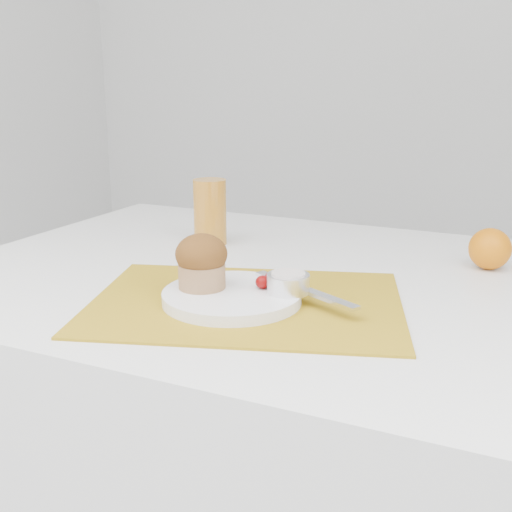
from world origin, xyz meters
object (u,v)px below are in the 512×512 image
at_px(table, 304,483).
at_px(juice_glass, 210,212).
at_px(plate, 232,296).
at_px(muffin, 202,261).
at_px(orange, 490,249).

height_order(table, juice_glass, juice_glass).
bearing_deg(table, plate, -109.44).
relative_size(plate, muffin, 2.50).
distance_m(table, juice_glass, 0.52).
xyz_separation_m(plate, muffin, (-0.05, -0.00, 0.05)).
bearing_deg(plate, juice_glass, 123.82).
relative_size(orange, muffin, 0.88).
height_order(plate, juice_glass, juice_glass).
bearing_deg(plate, orange, 47.15).
bearing_deg(muffin, plate, 3.76).
bearing_deg(juice_glass, muffin, -63.32).
bearing_deg(muffin, juice_glass, 116.68).
xyz_separation_m(plate, juice_glass, (-0.19, 0.28, 0.05)).
bearing_deg(orange, juice_glass, -174.34).
relative_size(juice_glass, muffin, 1.58).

